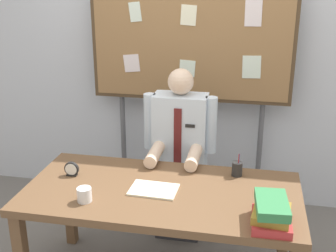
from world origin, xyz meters
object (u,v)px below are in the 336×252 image
at_px(book_stack, 272,213).
at_px(desk_clock, 72,170).
at_px(bulletin_board, 191,45).
at_px(desk, 162,201).
at_px(coffee_mug, 84,195).
at_px(person, 180,161).
at_px(pen_holder, 237,169).
at_px(open_notebook, 154,190).

distance_m(book_stack, desk_clock, 1.33).
distance_m(bulletin_board, book_stack, 1.68).
xyz_separation_m(desk, desk_clock, (-0.63, 0.08, 0.13)).
bearing_deg(book_stack, coffee_mug, 177.68).
xyz_separation_m(person, pen_holder, (0.45, -0.37, 0.15)).
bearing_deg(coffee_mug, open_notebook, 29.13).
relative_size(book_stack, pen_holder, 1.85).
bearing_deg(book_stack, pen_holder, 110.24).
height_order(book_stack, open_notebook, book_stack).
bearing_deg(desk, book_stack, -22.38).
height_order(person, desk_clock, person).
xyz_separation_m(book_stack, coffee_mug, (-1.07, 0.04, -0.03)).
xyz_separation_m(open_notebook, desk_clock, (-0.58, 0.10, 0.04)).
distance_m(bulletin_board, coffee_mug, 1.58).
distance_m(person, bulletin_board, 0.95).
bearing_deg(book_stack, open_notebook, 160.39).
bearing_deg(coffee_mug, person, 64.93).
bearing_deg(desk, pen_holder, 33.09).
distance_m(desk, person, 0.67).
relative_size(open_notebook, pen_holder, 1.81).
distance_m(coffee_mug, pen_holder, 1.01).
height_order(desk, book_stack, book_stack).
height_order(book_stack, coffee_mug, book_stack).
distance_m(book_stack, pen_holder, 0.60).
distance_m(desk, bulletin_board, 1.39).
xyz_separation_m(desk, pen_holder, (0.45, 0.29, 0.13)).
relative_size(coffee_mug, pen_holder, 0.54).
bearing_deg(pen_holder, bulletin_board, 117.88).
distance_m(desk, open_notebook, 0.10).
height_order(desk, open_notebook, open_notebook).
bearing_deg(desk_clock, person, 43.11).
bearing_deg(book_stack, desk_clock, 164.79).
xyz_separation_m(desk, bulletin_board, (0.00, 1.14, 0.80)).
distance_m(desk, pen_holder, 0.55).
relative_size(bulletin_board, desk_clock, 20.24).
bearing_deg(person, desk_clock, -136.89).
height_order(desk, person, person).
relative_size(person, coffee_mug, 15.56).
relative_size(open_notebook, desk_clock, 3.00).
height_order(desk, coffee_mug, coffee_mug).
xyz_separation_m(open_notebook, coffee_mug, (-0.37, -0.21, 0.04)).
bearing_deg(coffee_mug, desk, 28.53).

